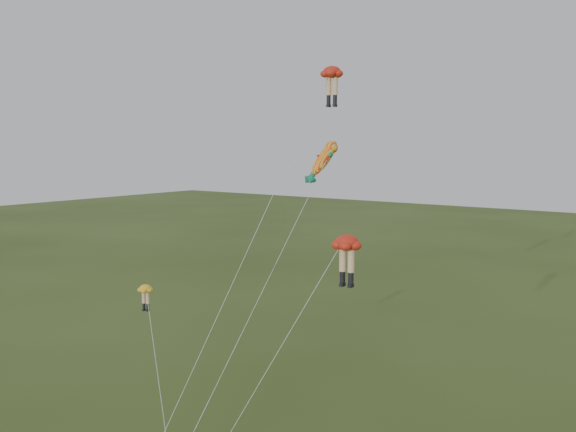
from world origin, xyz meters
The scene contains 4 objects.
legs_kite_red_high centered at (3.15, 7.14, 21.07)m, with size 6.19×10.69×22.02m.
legs_kite_red_mid centered at (7.28, 2.33, 12.47)m, with size 7.36×4.50×13.21m.
legs_kite_yellow centered at (-6.33, 1.53, 8.27)m, with size 6.22×4.10×9.01m.
fish_kite centered at (0.27, 11.07, 16.53)m, with size 1.89×15.07×18.04m.
Camera 1 is at (23.34, -24.24, 17.61)m, focal length 40.00 mm.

